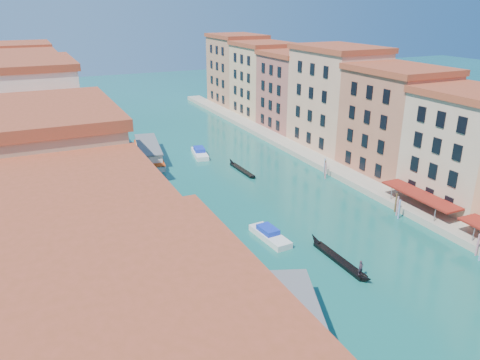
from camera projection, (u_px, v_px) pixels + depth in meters
The scene contains 10 objects.
left_bank_palazzos at pixel (41, 144), 67.24m from camera, with size 12.80×128.40×21.00m.
right_bank_palazzos at pixel (354, 109), 89.58m from camera, with size 12.80×128.40×21.00m.
quay at pixel (316, 160), 89.71m from camera, with size 4.00×140.00×1.00m, color #A19B82.
mooring_poles_right at pixel (461, 241), 57.59m from camera, with size 1.44×54.24×3.20m.
vaporetto_near at pixel (298, 347), 39.44m from camera, with size 13.00×22.88×3.36m.
vaporetto_far at pixel (148, 151), 92.32m from camera, with size 7.31×19.56×2.84m.
gondola_fore at pixel (339, 259), 55.26m from camera, with size 1.22×11.94×2.38m.
gondola_far at pixel (242, 169), 85.24m from camera, with size 1.27×10.88×1.54m.
motorboat_mid at pixel (270, 235), 60.63m from camera, with size 2.76×7.25×1.47m.
motorboat_far at pixel (200, 153), 93.74m from camera, with size 3.67×7.80×1.55m.
Camera 1 is at (-27.28, -6.08, 28.73)m, focal length 35.00 mm.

